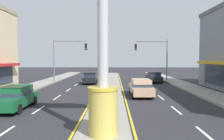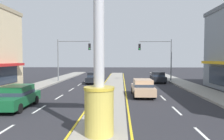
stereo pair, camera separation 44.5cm
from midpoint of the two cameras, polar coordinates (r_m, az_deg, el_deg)
median_strip at (r=22.39m, az=-1.12°, el=-5.33°), size 2.40×52.00×0.14m
sidewalk_left at (r=22.66m, az=-25.29°, el=-5.47°), size 2.75×60.00×0.18m
sidewalk_right at (r=22.09m, az=23.36°, el=-5.64°), size 2.75×60.00×0.18m
lane_markings at (r=21.06m, az=-1.24°, el=-6.05°), size 9.14×52.00×0.01m
district_sign at (r=8.60m, az=-4.02°, el=9.17°), size 7.07×1.28×8.07m
traffic_light_left_side at (r=30.32m, az=-12.98°, el=4.68°), size 4.86×0.46×6.20m
traffic_light_right_side at (r=30.93m, az=11.40°, el=4.67°), size 4.86×0.46×6.20m
sedan_near_right_lane at (r=30.19m, az=11.08°, el=-1.86°), size 1.89×4.32×1.53m
sedan_far_right_lane at (r=18.75m, az=7.29°, el=-4.77°), size 1.89×4.32×1.53m
sedan_near_left_lane at (r=28.63m, az=-6.46°, el=-2.08°), size 1.90×4.33×1.53m
sedan_mid_left_lane at (r=15.41m, az=-25.92°, el=-6.74°), size 1.95×4.36×1.53m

